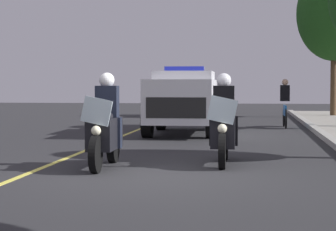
# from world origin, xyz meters

# --- Properties ---
(ground_plane) EXTENTS (80.00, 80.00, 0.00)m
(ground_plane) POSITION_xyz_m (0.00, 0.00, 0.00)
(ground_plane) COLOR #28282B
(lane_stripe_center) EXTENTS (48.00, 0.12, 0.01)m
(lane_stripe_center) POSITION_xyz_m (0.00, -2.13, 0.00)
(lane_stripe_center) COLOR #E0D14C
(lane_stripe_center) RESTS_ON ground
(police_motorcycle_lead_left) EXTENTS (2.14, 0.57, 1.72)m
(police_motorcycle_lead_left) POSITION_xyz_m (-0.79, -1.01, 0.70)
(police_motorcycle_lead_left) COLOR black
(police_motorcycle_lead_left) RESTS_ON ground
(police_motorcycle_lead_right) EXTENTS (2.14, 0.57, 1.72)m
(police_motorcycle_lead_right) POSITION_xyz_m (-1.57, 1.09, 0.70)
(police_motorcycle_lead_right) COLOR black
(police_motorcycle_lead_right) RESTS_ON ground
(police_suv) EXTENTS (4.94, 2.14, 2.05)m
(police_suv) POSITION_xyz_m (-8.89, -0.44, 1.07)
(police_suv) COLOR silver
(police_suv) RESTS_ON ground
(cyclist_background) EXTENTS (1.76, 0.32, 1.69)m
(cyclist_background) POSITION_xyz_m (-12.09, 2.75, 0.84)
(cyclist_background) COLOR black
(cyclist_background) RESTS_ON ground
(tree_behind_suv) EXTENTS (3.39, 3.39, 6.76)m
(tree_behind_suv) POSITION_xyz_m (-19.35, 5.28, 4.70)
(tree_behind_suv) COLOR #4C3823
(tree_behind_suv) RESTS_ON sidewalk_strip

